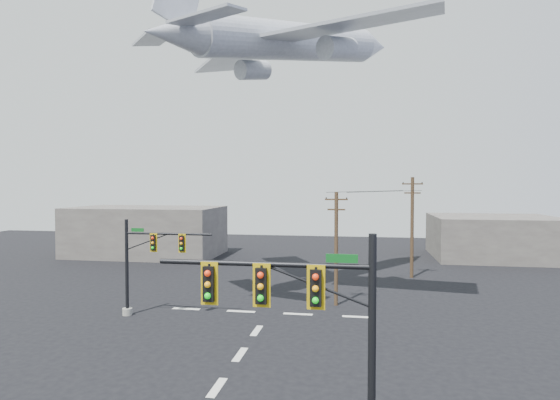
% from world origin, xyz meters
% --- Properties ---
extents(ground, '(120.00, 120.00, 0.00)m').
position_xyz_m(ground, '(0.00, 0.00, 0.00)').
color(ground, black).
rests_on(ground, ground).
extents(lane_markings, '(14.00, 21.20, 0.01)m').
position_xyz_m(lane_markings, '(0.00, 5.33, 0.01)').
color(lane_markings, silver).
rests_on(lane_markings, ground).
extents(signal_mast_near, '(7.35, 0.81, 7.35)m').
position_xyz_m(signal_mast_near, '(4.72, -4.69, 4.17)').
color(signal_mast_near, gray).
rests_on(signal_mast_near, ground).
extents(signal_mast_far, '(6.31, 0.72, 6.51)m').
position_xyz_m(signal_mast_far, '(-8.08, 9.82, 3.49)').
color(signal_mast_far, gray).
rests_on(signal_mast_far, ground).
extents(utility_pole_a, '(1.67, 0.28, 8.31)m').
position_xyz_m(utility_pole_a, '(4.44, 14.79, 4.35)').
color(utility_pole_a, '#4C3520').
rests_on(utility_pole_a, ground).
extents(utility_pole_b, '(1.93, 0.34, 9.53)m').
position_xyz_m(utility_pole_b, '(11.03, 26.13, 4.98)').
color(utility_pole_b, '#4C3520').
rests_on(utility_pole_b, ground).
extents(power_lines, '(8.21, 11.36, 0.03)m').
position_xyz_m(power_lines, '(7.74, 20.46, 8.27)').
color(power_lines, black).
extents(airliner, '(21.78, 24.05, 7.19)m').
position_xyz_m(airliner, '(0.80, 17.98, 20.19)').
color(airliner, silver).
extents(building_left, '(18.00, 10.00, 6.00)m').
position_xyz_m(building_left, '(-20.00, 35.00, 3.00)').
color(building_left, '#68635B').
rests_on(building_left, ground).
extents(building_right, '(14.00, 12.00, 5.00)m').
position_xyz_m(building_right, '(22.00, 40.00, 2.50)').
color(building_right, '#68635B').
rests_on(building_right, ground).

